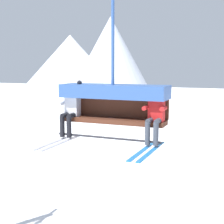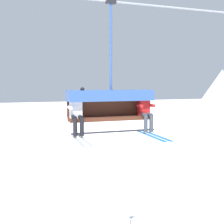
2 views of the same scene
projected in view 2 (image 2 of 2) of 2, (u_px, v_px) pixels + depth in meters
mountain_peak_east at (222, 92)px, 62.95m from camera, size 12.96×12.96×10.12m
lift_cable at (92, 0)px, 7.47m from camera, size 18.95×0.05×0.05m
chairlift_chair at (110, 100)px, 7.98m from camera, size 2.44×0.74×3.62m
skier_white at (77, 112)px, 7.49m from camera, size 0.48×1.70×1.34m
skier_red at (145, 110)px, 8.11m from camera, size 0.46×1.70×1.23m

